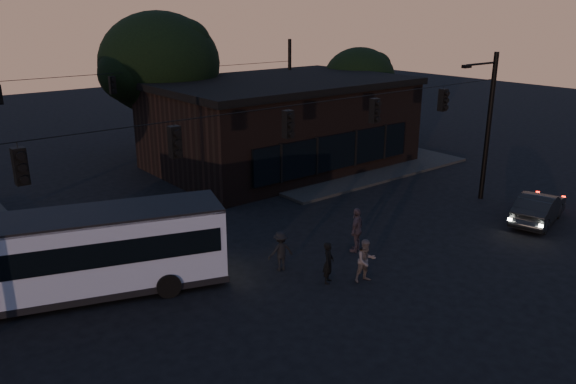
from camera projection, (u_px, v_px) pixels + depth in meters
ground at (363, 306)px, 18.79m from camera, size 120.00×120.00×0.00m
sidewalk_far_right at (336, 162)px, 36.29m from camera, size 14.00×10.00×0.15m
building at (280, 122)px, 35.15m from camera, size 15.40×10.41×5.40m
tree_behind at (160, 63)px, 35.56m from camera, size 7.60×7.60×9.43m
tree_right at (359, 78)px, 41.41m from camera, size 5.20×5.20×6.86m
signal_rig_near at (288, 154)px, 20.38m from camera, size 26.24×0.30×7.50m
signal_rig_far at (114, 105)px, 32.31m from camera, size 26.24×0.30×7.50m
bus at (68, 252)px, 18.90m from camera, size 10.75×5.68×2.96m
car at (539, 208)px, 25.98m from camera, size 4.53×2.50×1.41m
pedestrian_a at (328, 263)px, 20.19m from camera, size 0.68×0.63×1.56m
pedestrian_b at (366, 261)px, 20.27m from camera, size 0.92×0.79×1.63m
pedestrian_c at (357, 230)px, 22.80m from camera, size 1.18×0.88×1.86m
pedestrian_d at (281, 251)px, 21.17m from camera, size 1.10×0.77×1.56m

